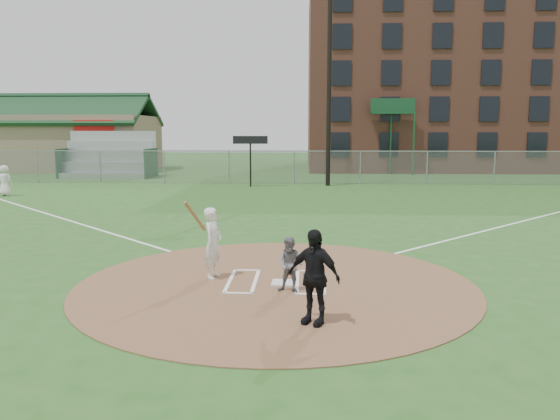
{
  "coord_description": "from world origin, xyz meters",
  "views": [
    {
      "loc": [
        0.58,
        -11.21,
        3.23
      ],
      "look_at": [
        0.0,
        2.0,
        1.3
      ],
      "focal_mm": 35.0,
      "sensor_mm": 36.0,
      "label": 1
    }
  ],
  "objects_px": {
    "catcher": "(290,265)",
    "batter_at_plate": "(213,243)",
    "home_plate": "(284,283)",
    "umpire": "(314,277)",
    "ondeck_player": "(5,181)"
  },
  "relations": [
    {
      "from": "catcher",
      "to": "umpire",
      "type": "bearing_deg",
      "value": -61.15
    },
    {
      "from": "umpire",
      "to": "batter_at_plate",
      "type": "xyz_separation_m",
      "value": [
        -2.15,
        2.78,
        -0.02
      ]
    },
    {
      "from": "catcher",
      "to": "batter_at_plate",
      "type": "bearing_deg",
      "value": 165.28
    },
    {
      "from": "catcher",
      "to": "ondeck_player",
      "type": "height_order",
      "value": "ondeck_player"
    },
    {
      "from": "catcher",
      "to": "ondeck_player",
      "type": "distance_m",
      "value": 21.49
    },
    {
      "from": "batter_at_plate",
      "to": "umpire",
      "type": "bearing_deg",
      "value": -52.22
    },
    {
      "from": "ondeck_player",
      "to": "batter_at_plate",
      "type": "xyz_separation_m",
      "value": [
        12.87,
        -14.78,
        0.04
      ]
    },
    {
      "from": "umpire",
      "to": "catcher",
      "type": "bearing_deg",
      "value": 132.64
    },
    {
      "from": "umpire",
      "to": "batter_at_plate",
      "type": "bearing_deg",
      "value": 156.84
    },
    {
      "from": "home_plate",
      "to": "ondeck_player",
      "type": "height_order",
      "value": "ondeck_player"
    },
    {
      "from": "catcher",
      "to": "batter_at_plate",
      "type": "height_order",
      "value": "batter_at_plate"
    },
    {
      "from": "catcher",
      "to": "home_plate",
      "type": "bearing_deg",
      "value": 120.56
    },
    {
      "from": "home_plate",
      "to": "batter_at_plate",
      "type": "relative_size",
      "value": 0.28
    },
    {
      "from": "catcher",
      "to": "ondeck_player",
      "type": "relative_size",
      "value": 0.73
    },
    {
      "from": "umpire",
      "to": "batter_at_plate",
      "type": "relative_size",
      "value": 0.91
    }
  ]
}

